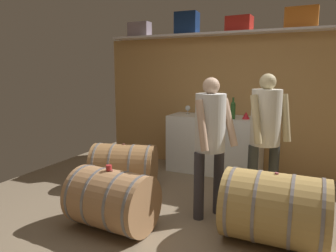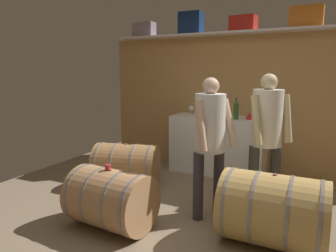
{
  "view_description": "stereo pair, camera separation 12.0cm",
  "coord_description": "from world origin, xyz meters",
  "px_view_note": "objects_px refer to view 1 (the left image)",
  "views": [
    {
      "loc": [
        1.01,
        -2.6,
        1.55
      ],
      "look_at": [
        -0.38,
        0.48,
        0.97
      ],
      "focal_mm": 33.44,
      "sensor_mm": 36.0,
      "label": 1
    },
    {
      "loc": [
        1.12,
        -2.55,
        1.55
      ],
      "look_at": [
        -0.38,
        0.48,
        0.97
      ],
      "focal_mm": 33.44,
      "sensor_mm": 36.0,
      "label": 2
    }
  ],
  "objects_px": {
    "wine_barrel_flank": "(275,208)",
    "winemaker_pouring": "(210,133)",
    "wine_barrel_near": "(112,200)",
    "work_cabinet": "(215,144)",
    "wine_bottle_green": "(233,110)",
    "tasting_cup": "(109,168)",
    "wine_barrel_far": "(124,166)",
    "toolcase_orange": "(301,18)",
    "toolcase_red": "(239,24)",
    "red_funnel": "(246,115)",
    "toolcase_grey": "(140,30)",
    "wine_glass": "(188,108)",
    "visitor_tasting": "(266,128)",
    "toolcase_navy": "(187,24)",
    "wine_bottle_dark": "(215,108)"
  },
  "relations": [
    {
      "from": "toolcase_navy",
      "to": "toolcase_orange",
      "type": "xyz_separation_m",
      "value": [
        1.69,
        0.0,
        -0.03
      ]
    },
    {
      "from": "wine_bottle_dark",
      "to": "red_funnel",
      "type": "bearing_deg",
      "value": 3.38
    },
    {
      "from": "toolcase_grey",
      "to": "winemaker_pouring",
      "type": "relative_size",
      "value": 0.25
    },
    {
      "from": "wine_barrel_near",
      "to": "wine_barrel_far",
      "type": "bearing_deg",
      "value": 120.42
    },
    {
      "from": "work_cabinet",
      "to": "tasting_cup",
      "type": "xyz_separation_m",
      "value": [
        -0.45,
        -2.2,
        0.18
      ]
    },
    {
      "from": "toolcase_grey",
      "to": "wine_barrel_flank",
      "type": "xyz_separation_m",
      "value": [
        2.51,
        -2.01,
        -1.94
      ]
    },
    {
      "from": "work_cabinet",
      "to": "toolcase_grey",
      "type": "bearing_deg",
      "value": 172.26
    },
    {
      "from": "toolcase_grey",
      "to": "toolcase_orange",
      "type": "relative_size",
      "value": 0.88
    },
    {
      "from": "wine_barrel_far",
      "to": "toolcase_navy",
      "type": "bearing_deg",
      "value": 58.39
    },
    {
      "from": "toolcase_navy",
      "to": "work_cabinet",
      "type": "height_order",
      "value": "toolcase_navy"
    },
    {
      "from": "work_cabinet",
      "to": "wine_barrel_far",
      "type": "bearing_deg",
      "value": -129.18
    },
    {
      "from": "wine_barrel_near",
      "to": "winemaker_pouring",
      "type": "xyz_separation_m",
      "value": [
        0.8,
        0.66,
        0.62
      ]
    },
    {
      "from": "work_cabinet",
      "to": "visitor_tasting",
      "type": "relative_size",
      "value": 0.93
    },
    {
      "from": "wine_bottle_green",
      "to": "wine_barrel_far",
      "type": "bearing_deg",
      "value": -142.35
    },
    {
      "from": "toolcase_red",
      "to": "toolcase_navy",
      "type": "bearing_deg",
      "value": -175.49
    },
    {
      "from": "wine_bottle_green",
      "to": "wine_barrel_near",
      "type": "bearing_deg",
      "value": -110.02
    },
    {
      "from": "work_cabinet",
      "to": "wine_bottle_green",
      "type": "height_order",
      "value": "wine_bottle_green"
    },
    {
      "from": "tasting_cup",
      "to": "visitor_tasting",
      "type": "bearing_deg",
      "value": 39.79
    },
    {
      "from": "toolcase_navy",
      "to": "wine_barrel_near",
      "type": "bearing_deg",
      "value": -89.06
    },
    {
      "from": "toolcase_navy",
      "to": "toolcase_red",
      "type": "xyz_separation_m",
      "value": [
        0.83,
        0.0,
        -0.06
      ]
    },
    {
      "from": "toolcase_grey",
      "to": "visitor_tasting",
      "type": "bearing_deg",
      "value": -27.03
    },
    {
      "from": "toolcase_orange",
      "to": "wine_barrel_far",
      "type": "distance_m",
      "value": 3.17
    },
    {
      "from": "visitor_tasting",
      "to": "toolcase_navy",
      "type": "bearing_deg",
      "value": -83.49
    },
    {
      "from": "wine_barrel_flank",
      "to": "winemaker_pouring",
      "type": "height_order",
      "value": "winemaker_pouring"
    },
    {
      "from": "work_cabinet",
      "to": "wine_barrel_flank",
      "type": "bearing_deg",
      "value": -59.22
    },
    {
      "from": "wine_bottle_dark",
      "to": "winemaker_pouring",
      "type": "height_order",
      "value": "winemaker_pouring"
    },
    {
      "from": "toolcase_grey",
      "to": "toolcase_navy",
      "type": "relative_size",
      "value": 1.07
    },
    {
      "from": "toolcase_red",
      "to": "toolcase_orange",
      "type": "height_order",
      "value": "toolcase_orange"
    },
    {
      "from": "toolcase_grey",
      "to": "wine_barrel_far",
      "type": "relative_size",
      "value": 0.39
    },
    {
      "from": "toolcase_red",
      "to": "wine_barrel_near",
      "type": "bearing_deg",
      "value": -101.69
    },
    {
      "from": "toolcase_orange",
      "to": "wine_barrel_near",
      "type": "height_order",
      "value": "toolcase_orange"
    },
    {
      "from": "toolcase_red",
      "to": "toolcase_orange",
      "type": "distance_m",
      "value": 0.85
    },
    {
      "from": "wine_bottle_dark",
      "to": "winemaker_pouring",
      "type": "xyz_separation_m",
      "value": [
        0.35,
        -1.4,
        -0.1
      ]
    },
    {
      "from": "wine_glass",
      "to": "wine_barrel_near",
      "type": "xyz_separation_m",
      "value": [
        0.06,
        -2.27,
        -0.68
      ]
    },
    {
      "from": "red_funnel",
      "to": "tasting_cup",
      "type": "height_order",
      "value": "red_funnel"
    },
    {
      "from": "wine_glass",
      "to": "wine_barrel_flank",
      "type": "relative_size",
      "value": 0.15
    },
    {
      "from": "wine_barrel_flank",
      "to": "visitor_tasting",
      "type": "bearing_deg",
      "value": 105.69
    },
    {
      "from": "work_cabinet",
      "to": "wine_bottle_green",
      "type": "bearing_deg",
      "value": -31.4
    },
    {
      "from": "toolcase_navy",
      "to": "visitor_tasting",
      "type": "distance_m",
      "value": 2.37
    },
    {
      "from": "wine_glass",
      "to": "winemaker_pouring",
      "type": "height_order",
      "value": "winemaker_pouring"
    },
    {
      "from": "toolcase_navy",
      "to": "wine_barrel_near",
      "type": "distance_m",
      "value": 3.13
    },
    {
      "from": "toolcase_red",
      "to": "red_funnel",
      "type": "relative_size",
      "value": 3.37
    },
    {
      "from": "visitor_tasting",
      "to": "wine_barrel_flank",
      "type": "bearing_deg",
      "value": 63.49
    },
    {
      "from": "red_funnel",
      "to": "wine_barrel_far",
      "type": "xyz_separation_m",
      "value": [
        -1.42,
        -1.04,
        -0.64
      ]
    },
    {
      "from": "toolcase_navy",
      "to": "wine_barrel_near",
      "type": "relative_size",
      "value": 0.42
    },
    {
      "from": "red_funnel",
      "to": "visitor_tasting",
      "type": "relative_size",
      "value": 0.07
    },
    {
      "from": "wine_bottle_green",
      "to": "toolcase_grey",
      "type": "bearing_deg",
      "value": 167.57
    },
    {
      "from": "work_cabinet",
      "to": "winemaker_pouring",
      "type": "distance_m",
      "value": 1.65
    },
    {
      "from": "wine_barrel_near",
      "to": "wine_barrel_far",
      "type": "relative_size",
      "value": 0.88
    },
    {
      "from": "toolcase_grey",
      "to": "winemaker_pouring",
      "type": "distance_m",
      "value": 2.84
    }
  ]
}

